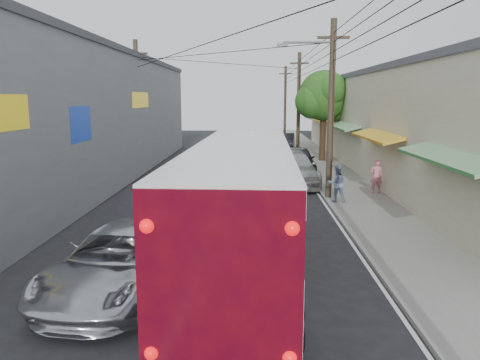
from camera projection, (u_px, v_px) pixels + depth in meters
The scene contains 13 objects.
ground at pixel (162, 343), 8.87m from camera, with size 120.00×120.00×0.00m, color black.
sidewalk at pixel (331, 174), 28.39m from camera, with size 3.00×80.00×0.12m, color slate.
building_right at pixel (399, 121), 29.70m from camera, with size 7.09×40.00×6.25m.
building_left at pixel (71, 115), 26.19m from camera, with size 7.20×36.00×7.25m.
utility_poles at pixel (276, 106), 28.10m from camera, with size 11.80×45.28×8.00m.
street_tree at pixel (325, 97), 33.51m from camera, with size 4.40×4.00×6.60m.
coach_bus at pixel (242, 205), 12.57m from camera, with size 3.02×11.87×3.40m.
jeepney at pixel (122, 261), 11.14m from camera, with size 2.57×5.57×1.55m, color silver.
parked_suv at pixel (291, 168), 25.22m from camera, with size 2.46×6.06×1.76m, color #A3A3AB.
parked_car_mid at pixel (298, 160), 29.40m from camera, with size 1.89×4.69×1.60m, color black.
parked_car_far at pixel (285, 142), 41.88m from camera, with size 1.61×4.63×1.52m, color black.
pedestrian_near at pixel (376, 176), 22.23m from camera, with size 0.59×0.39×1.62m, color pink.
pedestrian_far at pixel (337, 183), 20.39m from camera, with size 0.79×0.62×1.62m, color #7F91BA.
Camera 1 is at (1.71, -8.16, 4.58)m, focal length 35.00 mm.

